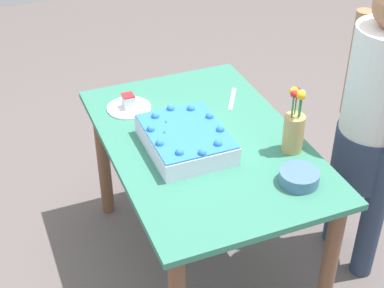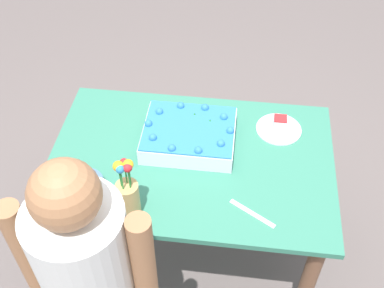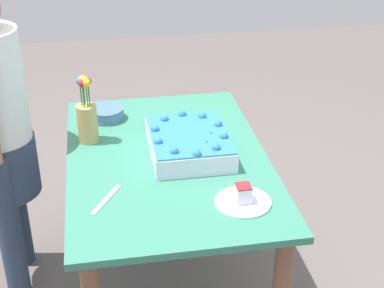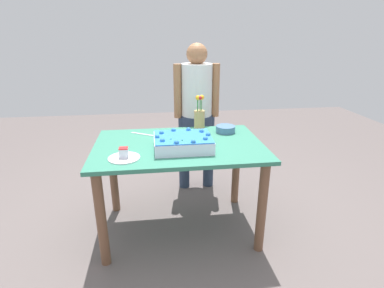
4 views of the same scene
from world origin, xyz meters
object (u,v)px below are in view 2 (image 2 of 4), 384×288
Objects in this scene: cake_knife at (252,213)px; fruit_bowl at (85,186)px; serving_plate_with_slice at (279,127)px; sheet_cake at (189,135)px; flower_vase at (128,195)px.

cake_knife is 0.72m from fruit_bowl.
serving_plate_with_slice reaches higher than fruit_bowl.
fruit_bowl is at bearing 30.09° from serving_plate_with_slice.
serving_plate_with_slice reaches higher than cake_knife.
sheet_cake is 1.95× the size of cake_knife.
serving_plate_with_slice is (-0.42, -0.14, -0.03)m from sheet_cake.
serving_plate_with_slice is 1.31× the size of fruit_bowl.
sheet_cake is 0.44m from serving_plate_with_slice.
fruit_bowl is (0.40, 0.34, -0.02)m from sheet_cake.
fruit_bowl is (0.22, -0.09, -0.09)m from flower_vase.
cake_knife is (-0.31, 0.38, -0.05)m from sheet_cake.
flower_vase is at bearing 43.01° from serving_plate_with_slice.
serving_plate_with_slice is 0.52m from cake_knife.
flower_vase is at bearing -142.62° from cake_knife.
cake_knife is 0.52m from flower_vase.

